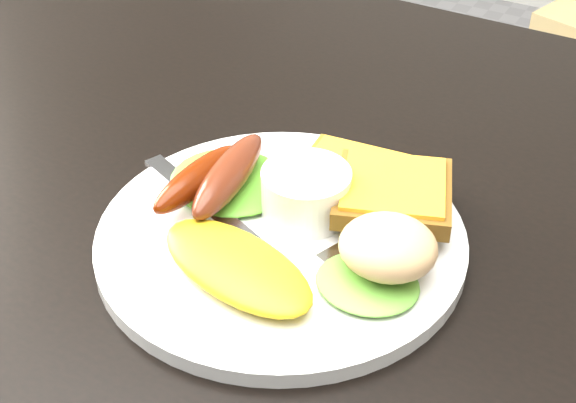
% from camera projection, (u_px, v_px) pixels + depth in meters
% --- Properties ---
extents(dining_table, '(1.20, 0.80, 0.04)m').
position_uv_depth(dining_table, '(412.00, 271.00, 0.58)').
color(dining_table, black).
rests_on(dining_table, ground).
extents(plate, '(0.26, 0.26, 0.01)m').
position_uv_depth(plate, '(281.00, 238.00, 0.57)').
color(plate, white).
rests_on(plate, dining_table).
extents(lettuce_left, '(0.11, 0.10, 0.01)m').
position_uv_depth(lettuce_left, '(230.00, 181.00, 0.61)').
color(lettuce_left, green).
rests_on(lettuce_left, plate).
extents(lettuce_right, '(0.07, 0.07, 0.01)m').
position_uv_depth(lettuce_right, '(368.00, 283.00, 0.52)').
color(lettuce_right, olive).
rests_on(lettuce_right, plate).
extents(omelette, '(0.14, 0.09, 0.02)m').
position_uv_depth(omelette, '(237.00, 266.00, 0.52)').
color(omelette, yellow).
rests_on(omelette, plate).
extents(sausage_a, '(0.03, 0.10, 0.02)m').
position_uv_depth(sausage_a, '(197.00, 178.00, 0.58)').
color(sausage_a, maroon).
rests_on(sausage_a, lettuce_left).
extents(sausage_b, '(0.04, 0.11, 0.03)m').
position_uv_depth(sausage_b, '(229.00, 175.00, 0.59)').
color(sausage_b, brown).
rests_on(sausage_b, lettuce_left).
extents(ramekin, '(0.08, 0.08, 0.04)m').
position_uv_depth(ramekin, '(306.00, 194.00, 0.57)').
color(ramekin, white).
rests_on(ramekin, plate).
extents(toast_a, '(0.09, 0.09, 0.01)m').
position_uv_depth(toast_a, '(352.00, 182.00, 0.60)').
color(toast_a, brown).
rests_on(toast_a, plate).
extents(toast_b, '(0.10, 0.10, 0.01)m').
position_uv_depth(toast_b, '(393.00, 193.00, 0.57)').
color(toast_b, brown).
rests_on(toast_b, toast_a).
extents(potato_salad, '(0.08, 0.07, 0.03)m').
position_uv_depth(potato_salad, '(388.00, 247.00, 0.52)').
color(potato_salad, beige).
rests_on(potato_salad, lettuce_right).
extents(fork, '(0.17, 0.08, 0.00)m').
position_uv_depth(fork, '(216.00, 213.00, 0.58)').
color(fork, '#ADAFB7').
rests_on(fork, plate).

